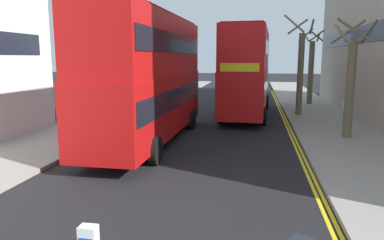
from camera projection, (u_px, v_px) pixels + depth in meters
name	position (u px, v px, depth m)	size (l,w,h in m)	color
sidewalk_right	(347.00, 144.00, 15.67)	(4.00, 80.00, 0.14)	gray
sidewalk_left	(72.00, 133.00, 17.92)	(4.00, 80.00, 0.14)	gray
kerb_line_outer	(303.00, 155.00, 14.11)	(0.10, 56.00, 0.01)	yellow
kerb_line_inner	(299.00, 155.00, 14.13)	(0.10, 56.00, 0.01)	yellow
double_decker_bus_away	(149.00, 75.00, 15.84)	(2.94, 10.85, 5.64)	#B20F0F
double_decker_bus_oncoming	(247.00, 69.00, 23.47)	(3.17, 10.91, 5.64)	red
pedestrian_far	(346.00, 110.00, 19.36)	(0.34, 0.22, 1.62)	#2D2D38
street_tree_near	(311.00, 69.00, 28.34)	(1.99, 1.99, 5.97)	#6B6047
street_tree_mid	(350.00, 84.00, 16.30)	(1.71, 1.81, 5.38)	#6B6047
street_tree_far	(300.00, 70.00, 22.95)	(1.80, 2.09, 6.32)	#6B6047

